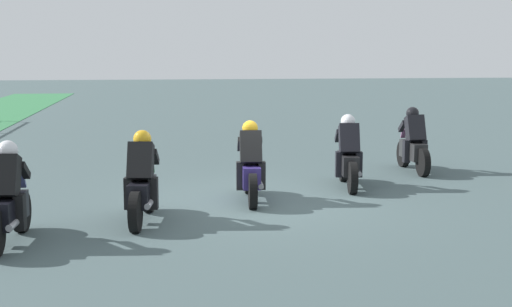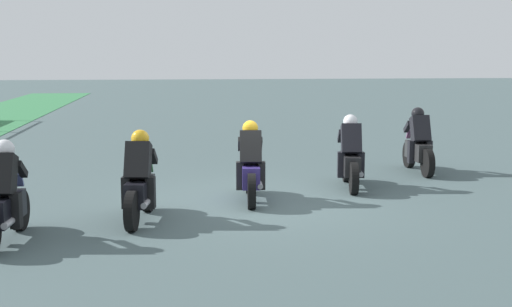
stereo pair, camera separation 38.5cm
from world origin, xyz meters
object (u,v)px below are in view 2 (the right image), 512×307
object	(u,v)px
rider_lane_a	(418,146)
rider_lane_e	(4,200)
rider_lane_d	(140,184)
rider_lane_b	(350,158)
rider_lane_c	(251,168)

from	to	relation	value
rider_lane_a	rider_lane_e	xyz separation A→B (m)	(-5.22, 8.09, 0.00)
rider_lane_a	rider_lane_d	distance (m)	7.42
rider_lane_e	rider_lane_b	bearing A→B (deg)	-55.24
rider_lane_d	rider_lane_e	size ratio (longest dim) A/B	1.00
rider_lane_c	rider_lane_d	size ratio (longest dim) A/B	1.00
rider_lane_a	rider_lane_b	world-z (taller)	same
rider_lane_c	rider_lane_b	bearing A→B (deg)	-60.11
rider_lane_b	rider_lane_d	distance (m)	4.81
rider_lane_b	rider_lane_c	bearing A→B (deg)	123.37
rider_lane_b	rider_lane_d	size ratio (longest dim) A/B	1.00
rider_lane_d	rider_lane_e	bearing A→B (deg)	128.23
rider_lane_a	rider_lane_d	bearing A→B (deg)	125.22
rider_lane_b	rider_lane_c	distance (m)	2.41
rider_lane_a	rider_lane_b	distance (m)	2.64
rider_lane_d	rider_lane_e	xyz separation A→B (m)	(-1.11, 1.90, 0.00)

